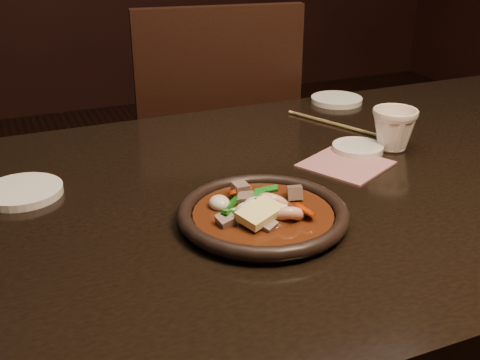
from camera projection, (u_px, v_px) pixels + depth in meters
name	position (u px, v px, depth m)	size (l,w,h in m)	color
table	(375.00, 204.00, 1.15)	(1.60, 0.90, 0.75)	black
chair	(211.00, 154.00, 1.77)	(0.52, 0.52, 0.97)	black
plate	(263.00, 215.00, 0.92)	(0.26, 0.26, 0.03)	black
stirfry	(262.00, 212.00, 0.91)	(0.16, 0.15, 0.05)	#3C190A
soy_dish	(358.00, 148.00, 1.19)	(0.10, 0.10, 0.01)	silver
saucer_left	(22.00, 192.00, 1.01)	(0.13, 0.13, 0.01)	silver
saucer_right	(337.00, 100.00, 1.49)	(0.13, 0.13, 0.01)	silver
tea_cup	(394.00, 128.00, 1.19)	(0.09, 0.08, 0.09)	silver
chopsticks	(336.00, 124.00, 1.33)	(0.11, 0.24, 0.01)	tan
napkin	(346.00, 164.00, 1.13)	(0.14, 0.14, 0.00)	#A06264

